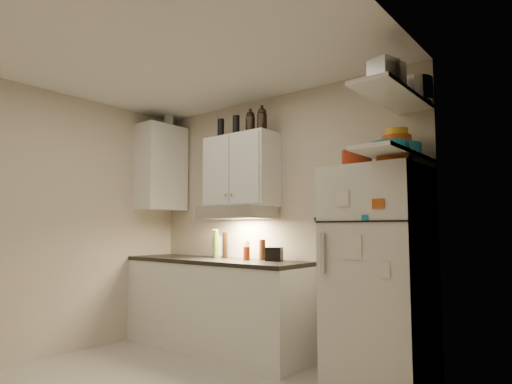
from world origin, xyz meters
The scene contains 35 objects.
ceiling centered at (0.00, 0.00, 2.61)m, with size 3.20×3.00×0.02m, color white.
back_wall centered at (0.00, 1.51, 1.30)m, with size 3.20×0.02×2.60m, color beige.
left_wall centered at (-1.61, 0.00, 1.30)m, with size 0.02×3.00×2.60m, color beige.
right_wall centered at (1.61, 0.00, 1.30)m, with size 0.02×3.00×2.60m, color beige.
base_cabinet centered at (-0.55, 1.20, 0.44)m, with size 2.10×0.60×0.88m, color white.
countertop centered at (-0.55, 1.20, 0.90)m, with size 2.10×0.62×0.04m, color black.
upper_cabinet centered at (-0.30, 1.33, 1.83)m, with size 0.80×0.33×0.75m, color white.
side_cabinet centered at (-1.44, 1.20, 1.95)m, with size 0.33×0.55×1.00m, color white.
range_hood centered at (-0.30, 1.27, 1.39)m, with size 0.76×0.46×0.12m, color silver.
fridge centered at (1.25, 1.16, 0.85)m, with size 0.70×0.68×1.70m, color silver.
shelf_hi centered at (1.45, 1.02, 2.20)m, with size 0.30×0.95×0.03m, color white.
shelf_lo centered at (1.45, 1.02, 1.76)m, with size 0.30×0.95×0.03m, color white.
knife_strip centered at (0.70, 1.49, 1.32)m, with size 0.42×0.02×0.03m, color black.
dutch_oven centered at (1.14, 1.05, 1.77)m, with size 0.23×0.23×0.13m, color maroon.
book_stack centered at (1.44, 1.04, 1.75)m, with size 0.22×0.27×0.09m, color #B35016.
spice_jar centered at (1.31, 1.14, 1.76)m, with size 0.07×0.07×0.11m, color silver.
stock_pot centered at (1.51, 1.33, 2.31)m, with size 0.25×0.25×0.18m, color silver.
tin_a centered at (1.43, 0.95, 2.32)m, with size 0.21×0.19×0.21m, color #AAAAAD.
tin_b centered at (1.50, 0.73, 2.29)m, with size 0.16×0.16×0.16m, color #AAAAAD.
bowl_teal centered at (1.41, 1.29, 1.83)m, with size 0.29×0.29×0.11m, color teal.
bowl_orange centered at (1.37, 1.29, 1.92)m, with size 0.23×0.23×0.07m, color #CB5313.
bowl_yellow centered at (1.37, 1.29, 1.99)m, with size 0.18×0.18×0.06m, color gold.
plates centered at (1.44, 0.94, 1.81)m, with size 0.28×0.28×0.07m, color teal.
growler_a centered at (-0.13, 1.27, 2.31)m, with size 0.10×0.10×0.23m, color black, non-canonical shape.
growler_b centered at (0.02, 1.29, 2.32)m, with size 0.10×0.10×0.24m, color black, non-canonical shape.
thermos_a centered at (-0.34, 1.30, 2.31)m, with size 0.07×0.07×0.22m, color black.
thermos_b centered at (-0.55, 1.29, 2.31)m, with size 0.07×0.07×0.21m, color black.
side_jar centered at (-1.43, 1.29, 2.53)m, with size 0.11×0.11×0.15m, color silver.
soap_bottle centered at (-0.65, 1.34, 1.09)m, with size 0.13×0.13×0.34m, color white.
pepper_mill centered at (-0.03, 1.35, 1.02)m, with size 0.06×0.06×0.20m, color brown.
oil_bottle centered at (-0.61, 1.29, 1.06)m, with size 0.05×0.05×0.28m, color #4B6A1A.
vinegar_bottle centered at (-0.53, 1.34, 1.06)m, with size 0.06×0.06×0.27m, color black.
clear_bottle centered at (-0.23, 1.34, 1.01)m, with size 0.06×0.06×0.18m, color silver.
red_jar centered at (-0.17, 1.27, 0.99)m, with size 0.07×0.07×0.13m, color maroon.
caddy centered at (0.12, 1.34, 0.99)m, with size 0.15×0.11×0.13m, color black.
Camera 1 is at (2.59, -2.00, 1.22)m, focal length 30.00 mm.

